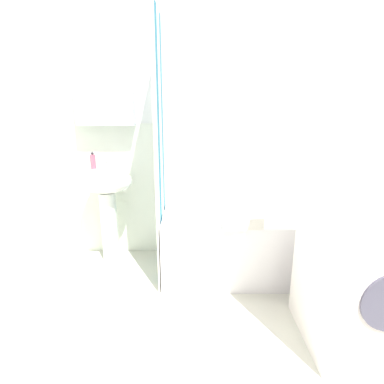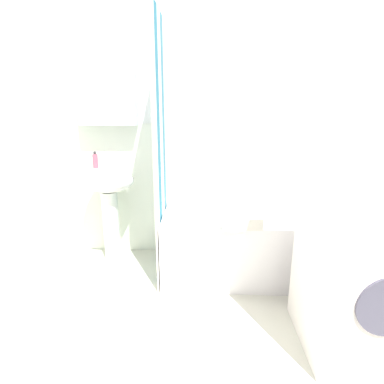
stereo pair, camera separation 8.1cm
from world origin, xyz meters
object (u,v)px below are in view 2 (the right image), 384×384
at_px(bathtub, 258,243).
at_px(soap_dispenser, 95,161).
at_px(towel_folded, 239,219).
at_px(body_wash_bottle, 319,192).
at_px(washer_dryer_stack, 369,210).
at_px(lotion_bottle, 331,191).
at_px(sink, 109,194).

bearing_deg(bathtub, soap_dispenser, 171.85).
bearing_deg(towel_folded, bathtub, 52.61).
height_order(body_wash_bottle, washer_dryer_stack, washer_dryer_stack).
bearing_deg(lotion_bottle, body_wash_bottle, -162.13).
height_order(sink, towel_folded, sink).
xyz_separation_m(sink, towel_folded, (1.07, -0.40, -0.06)).
xyz_separation_m(bathtub, towel_folded, (-0.19, -0.25, 0.30)).
distance_m(sink, lotion_bottle, 1.93).
bearing_deg(washer_dryer_stack, sink, 150.19).
bearing_deg(washer_dryer_stack, lotion_bottle, 77.17).
distance_m(lotion_bottle, body_wash_bottle, 0.12).
bearing_deg(body_wash_bottle, towel_folded, -145.80).
height_order(sink, body_wash_bottle, sink).
height_order(sink, lotion_bottle, sink).
bearing_deg(towel_folded, sink, 159.37).
bearing_deg(soap_dispenser, towel_folded, -20.51).
xyz_separation_m(soap_dispenser, towel_folded, (1.18, -0.44, -0.34)).
bearing_deg(bathtub, sink, 172.84).
bearing_deg(lotion_bottle, towel_folded, -147.79).
bearing_deg(body_wash_bottle, washer_dryer_stack, -97.05).
bearing_deg(lotion_bottle, sink, -176.06).
relative_size(soap_dispenser, body_wash_bottle, 0.59).
relative_size(bathtub, towel_folded, 5.46).
relative_size(sink, soap_dispenser, 5.94).
bearing_deg(washer_dryer_stack, soap_dispenser, 150.77).
bearing_deg(lotion_bottle, bathtub, -156.34).
height_order(lotion_bottle, towel_folded, lotion_bottle).
distance_m(sink, bathtub, 1.32).
height_order(soap_dispenser, body_wash_bottle, soap_dispenser).
bearing_deg(soap_dispenser, body_wash_bottle, 1.71).
relative_size(soap_dispenser, towel_folded, 0.50).
xyz_separation_m(bathtub, body_wash_bottle, (0.55, 0.25, 0.37)).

